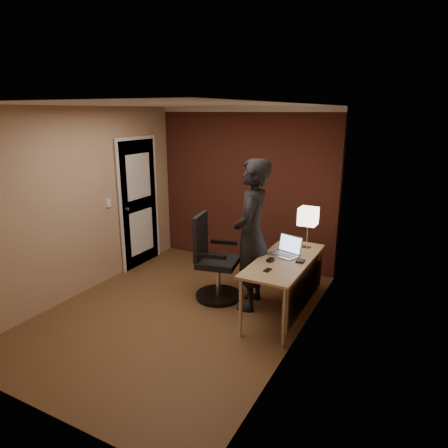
% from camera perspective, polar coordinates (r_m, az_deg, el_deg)
% --- Properties ---
extents(room, '(4.00, 4.00, 4.00)m').
position_cam_1_polar(room, '(6.14, -0.88, 5.84)').
color(room, brown).
rests_on(room, ground).
extents(desk, '(0.60, 1.50, 0.73)m').
position_cam_1_polar(desk, '(4.86, 9.40, -6.51)').
color(desk, tan).
rests_on(desk, ground).
extents(desk_lamp, '(0.22, 0.22, 0.54)m').
position_cam_1_polar(desk_lamp, '(5.14, 11.93, 1.00)').
color(desk_lamp, silver).
rests_on(desk_lamp, desk).
extents(laptop, '(0.39, 0.35, 0.23)m').
position_cam_1_polar(laptop, '(4.97, 9.00, -3.63)').
color(laptop, silver).
rests_on(laptop, desk).
extents(mouse, '(0.07, 0.11, 0.03)m').
position_cam_1_polar(mouse, '(4.74, 6.64, -5.12)').
color(mouse, black).
rests_on(mouse, desk).
extents(phone, '(0.07, 0.12, 0.01)m').
position_cam_1_polar(phone, '(4.47, 6.24, -6.56)').
color(phone, black).
rests_on(phone, desk).
extents(wallet, '(0.09, 0.11, 0.02)m').
position_cam_1_polar(wallet, '(4.78, 10.86, -5.21)').
color(wallet, black).
rests_on(wallet, desk).
extents(office_chair, '(0.61, 0.68, 1.12)m').
position_cam_1_polar(office_chair, '(5.31, -1.60, -5.56)').
color(office_chair, black).
rests_on(office_chair, ground).
extents(person, '(0.59, 0.77, 1.90)m').
position_cam_1_polar(person, '(4.94, 3.93, -1.67)').
color(person, black).
rests_on(person, ground).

